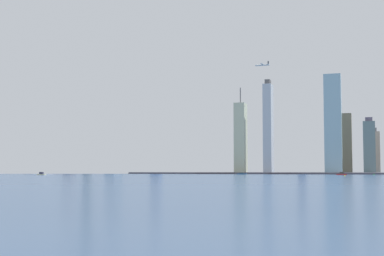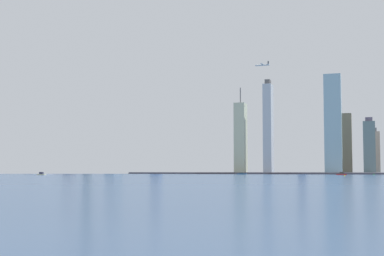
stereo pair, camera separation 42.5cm
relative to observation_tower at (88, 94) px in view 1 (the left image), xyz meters
name	(u,v)px [view 1 (the left image)]	position (x,y,z in m)	size (l,w,h in m)	color
ground_plane	(121,178)	(275.10, -460.58, -151.56)	(6000.00, 6000.00, 0.00)	navy
waterfront_pier	(225,173)	(275.10, -27.83, -150.20)	(896.90, 77.37, 2.72)	#504C56
observation_tower	(88,94)	(0.00, 0.00, 0.00)	(38.49, 38.49, 352.06)	gray
stadium_dome	(43,169)	(-82.38, -20.68, -142.78)	(74.38, 74.38, 42.04)	gray
skyscraper_0	(333,124)	(455.84, -24.29, -70.20)	(27.28, 26.84, 162.71)	#89B1C3
skyscraper_2	(302,146)	(397.80, 45.04, -102.48)	(13.20, 25.42, 103.81)	slate
skyscraper_3	(241,138)	(304.31, -36.11, -91.82)	(17.97, 27.08, 146.02)	#BAC1A2
skyscraper_4	(369,147)	(511.71, 0.85, -107.06)	(19.12, 19.73, 93.15)	slate
skyscraper_5	(347,144)	(475.55, 23.43, -100.27)	(16.05, 17.49, 102.58)	#766E56
skyscraper_6	(268,128)	(351.45, -36.55, -75.51)	(13.91, 27.04, 157.11)	#ADB7C5
skyscraper_7	(69,156)	(-69.04, 53.77, -117.99)	(20.80, 20.28, 67.14)	gray
skyscraper_8	(373,152)	(516.65, 46.74, -114.24)	(24.68, 22.28, 78.71)	#C3AB94
skyscraper_9	(117,144)	(27.88, 70.08, -93.99)	(19.21, 19.32, 117.74)	gray
skyscraper_10	(113,154)	(62.74, -23.94, -115.22)	(19.81, 26.90, 79.21)	#8DA4B2
skyscraper_11	(156,150)	(117.09, 59.14, -107.36)	(17.49, 21.75, 95.17)	#506090
boat_0	(342,174)	(473.08, -137.65, -150.02)	(14.83, 7.07, 4.32)	#AE1E21
boat_3	(242,174)	(322.20, -110.89, -150.43)	(14.76, 6.17, 8.21)	#235180
boat_4	(41,174)	(71.23, -276.33, -150.03)	(13.35, 5.16, 4.27)	beige
channel_buoy_0	(374,174)	(517.14, -146.06, -150.35)	(1.45, 1.45, 2.41)	green
channel_buoy_2	(345,175)	(482.47, -262.41, -150.73)	(1.74, 1.74, 1.66)	yellow
airplane	(262,65)	(341.92, -33.46, 32.00)	(24.38, 22.80, 7.47)	silver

